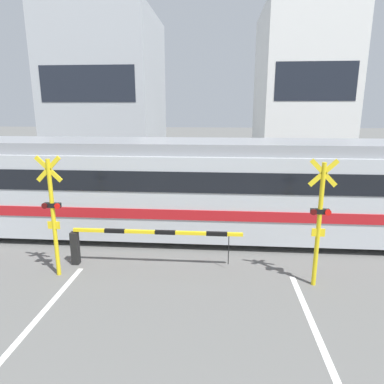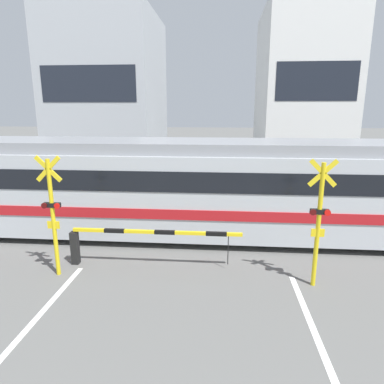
{
  "view_description": "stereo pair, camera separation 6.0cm",
  "coord_description": "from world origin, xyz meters",
  "px_view_note": "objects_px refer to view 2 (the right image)",
  "views": [
    {
      "loc": [
        0.91,
        0.05,
        4.38
      ],
      "look_at": [
        0.0,
        11.29,
        1.6
      ],
      "focal_mm": 32.0,
      "sensor_mm": 36.0,
      "label": 1
    },
    {
      "loc": [
        0.97,
        0.05,
        4.38
      ],
      "look_at": [
        0.0,
        11.29,
        1.6
      ],
      "focal_mm": 32.0,
      "sensor_mm": 36.0,
      "label": 2
    }
  ],
  "objects_px": {
    "crossing_barrier_near": "(125,239)",
    "crossing_barrier_far": "(237,194)",
    "crossing_signal_right": "(319,218)",
    "commuter_train": "(267,187)",
    "crossing_signal_left": "(52,211)"
  },
  "relations": [
    {
      "from": "crossing_barrier_near",
      "to": "crossing_barrier_far",
      "type": "xyz_separation_m",
      "value": [
        3.37,
        5.45,
        0.0
      ]
    },
    {
      "from": "crossing_barrier_near",
      "to": "crossing_signal_right",
      "type": "height_order",
      "value": "crossing_signal_right"
    },
    {
      "from": "crossing_barrier_near",
      "to": "crossing_barrier_far",
      "type": "relative_size",
      "value": 1.0
    },
    {
      "from": "crossing_signal_right",
      "to": "crossing_barrier_near",
      "type": "bearing_deg",
      "value": 172.33
    },
    {
      "from": "commuter_train",
      "to": "crossing_barrier_near",
      "type": "height_order",
      "value": "commuter_train"
    },
    {
      "from": "crossing_signal_right",
      "to": "crossing_barrier_far",
      "type": "bearing_deg",
      "value": 105.24
    },
    {
      "from": "crossing_barrier_near",
      "to": "crossing_signal_right",
      "type": "bearing_deg",
      "value": -7.67
    },
    {
      "from": "crossing_signal_right",
      "to": "crossing_signal_left",
      "type": "bearing_deg",
      "value": 180.0
    },
    {
      "from": "crossing_barrier_far",
      "to": "crossing_signal_left",
      "type": "height_order",
      "value": "crossing_signal_left"
    },
    {
      "from": "crossing_barrier_far",
      "to": "crossing_signal_left",
      "type": "bearing_deg",
      "value": -129.43
    },
    {
      "from": "crossing_signal_left",
      "to": "commuter_train",
      "type": "bearing_deg",
      "value": 29.72
    },
    {
      "from": "crossing_barrier_near",
      "to": "crossing_signal_left",
      "type": "xyz_separation_m",
      "value": [
        -1.67,
        -0.68,
        0.97
      ]
    },
    {
      "from": "commuter_train",
      "to": "crossing_signal_left",
      "type": "height_order",
      "value": "commuter_train"
    },
    {
      "from": "commuter_train",
      "to": "crossing_signal_right",
      "type": "distance_m",
      "value": 3.46
    },
    {
      "from": "crossing_signal_left",
      "to": "crossing_signal_right",
      "type": "xyz_separation_m",
      "value": [
        6.71,
        0.0,
        0.0
      ]
    }
  ]
}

